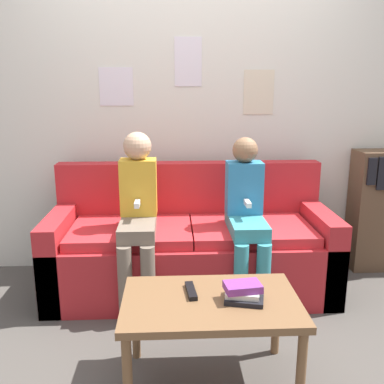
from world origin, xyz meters
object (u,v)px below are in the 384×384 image
coffee_table (211,310)px  person_left (138,209)px  person_right (246,212)px  bookshelf (379,210)px  couch (191,249)px  tv_remote (191,291)px

coffee_table → person_left: 0.98m
person_right → bookshelf: person_right is taller
couch → bookshelf: bearing=11.1°
person_left → bookshelf: person_left is taller
couch → bookshelf: size_ratio=2.06×
bookshelf → person_left: bearing=-165.6°
person_right → person_left: bearing=179.4°
person_left → bookshelf: (1.85, 0.48, -0.17)m
couch → person_right: size_ratio=1.77×
couch → coffee_table: couch is taller
tv_remote → couch: bearing=81.7°
bookshelf → couch: bearing=-168.9°
person_left → tv_remote: 0.86m
person_right → bookshelf: bearing=22.9°
coffee_table → person_right: 0.93m
tv_remote → bookshelf: 1.99m
bookshelf → person_right: bearing=-157.1°
person_left → couch: bearing=26.9°
couch → coffee_table: (0.04, -1.03, 0.10)m
couch → bookshelf: (1.50, 0.30, 0.18)m
person_right → bookshelf: 1.25m
couch → coffee_table: size_ratio=2.33×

